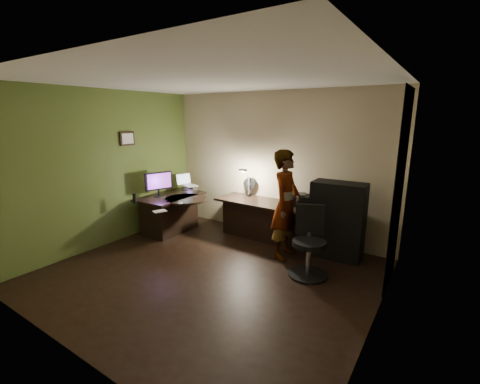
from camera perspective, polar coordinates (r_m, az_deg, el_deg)
The scene contains 27 objects.
floor at distance 4.87m, azimuth -5.50°, elevation -14.24°, with size 4.50×4.00×0.01m, color black.
ceiling at distance 4.35m, azimuth -6.34°, elevation 19.32°, with size 4.50×4.00×0.01m, color silver.
wall_back at distance 6.07m, azimuth 6.17°, elevation 4.77°, with size 4.50×0.01×2.70m, color tan.
wall_front at distance 3.18m, azimuth -29.42°, elevation -4.78°, with size 4.50×0.01×2.70m, color tan.
wall_left at distance 6.08m, azimuth -22.65°, elevation 3.83°, with size 0.01×4.00×2.70m, color tan.
wall_right at distance 3.49m, azimuth 24.20°, elevation -2.72°, with size 0.01×4.00×2.70m, color tan.
green_wall_overlay at distance 6.07m, azimuth -22.56°, elevation 3.82°, with size 0.00×4.00×2.70m, color #4F6529.
arched_doorway at distance 4.62m, azimuth 26.37°, elevation 0.10°, with size 0.01×0.90×2.60m, color black.
french_door at distance 3.08m, azimuth 21.54°, elevation -10.51°, with size 0.02×0.92×2.10m, color white.
framed_picture at distance 6.26m, azimuth -19.45°, elevation 8.96°, with size 0.04×0.30×0.25m, color black.
desk_left at distance 6.50m, azimuth -12.05°, elevation -3.77°, with size 0.79×1.28×0.74m, color black.
desk_right at distance 5.97m, azimuth 4.57°, elevation -5.14°, with size 1.92×0.67×0.72m, color black.
cabinet at distance 5.39m, azimuth 16.90°, elevation -4.84°, with size 0.83×0.41×1.24m, color black.
laptop_stand at distance 6.75m, azimuth -8.96°, elevation 0.66°, with size 0.26×0.21×0.11m, color silver.
laptop at distance 6.72m, azimuth -9.01°, elevation 2.09°, with size 0.34×0.32×0.23m, color silver.
monitor at distance 6.35m, azimuth -14.32°, elevation 0.74°, with size 0.11×0.53×0.35m, color black.
mouse at distance 5.75m, azimuth -10.52°, elevation -1.99°, with size 0.07×0.10×0.04m, color silver.
phone at distance 6.03m, azimuth -13.51°, elevation -1.57°, with size 0.07×0.14×0.01m, color black.
pen at distance 5.80m, azimuth -10.53°, elevation -2.00°, with size 0.01×0.14×0.01m, color black.
speaker at distance 5.99m, azimuth -18.21°, elevation -1.14°, with size 0.07×0.07×0.18m, color black.
notepad at distance 5.40m, azimuth -14.07°, elevation -3.33°, with size 0.15×0.21×0.01m, color silver.
desk_fan at distance 6.31m, azimuth 1.77°, elevation 0.94°, with size 0.24×0.13×0.38m, color black.
headphones at distance 5.53m, azimuth 11.31°, elevation -2.68°, with size 0.17×0.07×0.08m, color #213296.
printer at distance 5.77m, azimuth 9.98°, elevation -1.28°, with size 0.47×0.36×0.21m, color black.
desk_lamp at distance 6.21m, azimuth 1.59°, elevation 1.85°, with size 0.15×0.28×0.61m, color black.
office_chair at distance 4.69m, azimuth 12.22°, elevation -8.83°, with size 0.56×0.56×1.00m, color black.
person at distance 5.16m, azimuth 8.13°, elevation -2.22°, with size 0.62×0.42×1.75m, color #D8A88C.
Camera 1 is at (2.75, -3.34, 2.24)m, focal length 24.00 mm.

